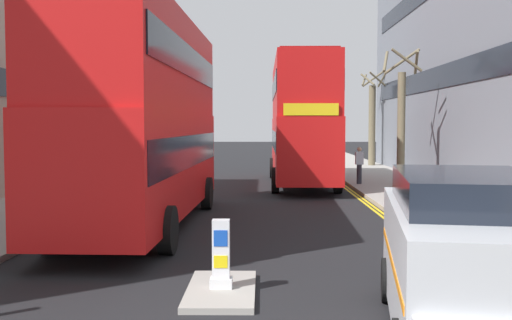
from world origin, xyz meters
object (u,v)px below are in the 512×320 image
keep_left_bollard (221,256)px  double_decker_bus_oncoming (302,118)px  taxi_minivan (470,258)px  double_decker_bus_away (144,114)px  pedestrian_far (359,165)px

keep_left_bollard → double_decker_bus_oncoming: (2.45, 17.45, 2.42)m
keep_left_bollard → taxi_minivan: taxi_minivan is taller
double_decker_bus_away → pedestrian_far: bearing=54.3°
taxi_minivan → pedestrian_far: (1.67, 18.68, -0.08)m
double_decker_bus_oncoming → taxi_minivan: size_ratio=2.14×
keep_left_bollard → taxi_minivan: (3.27, -2.11, 0.46)m
double_decker_bus_away → double_decker_bus_oncoming: size_ratio=1.01×
pedestrian_far → double_decker_bus_oncoming: bearing=160.7°
pedestrian_far → double_decker_bus_away: bearing=-125.7°
keep_left_bollard → double_decker_bus_oncoming: size_ratio=0.10×
double_decker_bus_oncoming → pedestrian_far: 3.34m
keep_left_bollard → pedestrian_far: (4.94, 16.57, 0.38)m
keep_left_bollard → double_decker_bus_away: double_decker_bus_away is taller
taxi_minivan → pedestrian_far: 18.76m
double_decker_bus_away → pedestrian_far: size_ratio=6.71×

